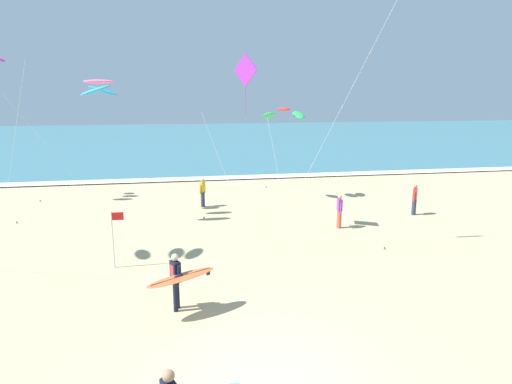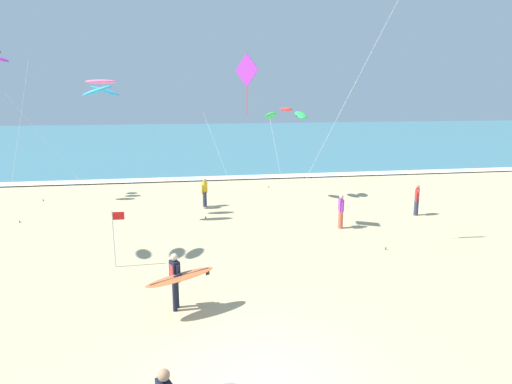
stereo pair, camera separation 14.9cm
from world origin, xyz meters
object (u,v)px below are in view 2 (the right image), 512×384
at_px(kite_arc_scarlet_mid, 286,113).
at_px(kite_arc_rose_high, 101,88).
at_px(surfer_trailing, 177,277).
at_px(lifeguard_flag, 115,233).
at_px(bystander_red_top, 417,200).
at_px(bystander_purple_top, 341,211).
at_px(bystander_yellow_top, 205,192).
at_px(kite_diamond_violet_near, 246,75).

bearing_deg(kite_arc_scarlet_mid, kite_arc_rose_high, -164.00).
xyz_separation_m(surfer_trailing, lifeguard_flag, (-2.20, 3.80, 0.22)).
xyz_separation_m(surfer_trailing, kite_arc_scarlet_mid, (6.18, 13.18, 3.96)).
bearing_deg(bystander_red_top, bystander_purple_top, -161.62).
xyz_separation_m(kite_arc_rose_high, bystander_yellow_top, (4.79, 1.68, -5.54)).
bearing_deg(kite_arc_rose_high, kite_arc_scarlet_mid, 16.00).
bearing_deg(lifeguard_flag, bystander_red_top, 18.45).
height_order(kite_arc_scarlet_mid, lifeguard_flag, kite_arc_scarlet_mid).
relative_size(surfer_trailing, kite_arc_scarlet_mid, 0.39).
distance_m(surfer_trailing, bystander_yellow_top, 12.21).
bearing_deg(bystander_yellow_top, kite_arc_rose_high, -160.66).
height_order(surfer_trailing, bystander_yellow_top, surfer_trailing).
xyz_separation_m(surfer_trailing, kite_arc_rose_high, (-3.37, 10.44, 5.31)).
bearing_deg(bystander_purple_top, lifeguard_flag, -161.51).
bearing_deg(kite_diamond_violet_near, surfer_trailing, -112.54).
bearing_deg(kite_arc_scarlet_mid, bystander_red_top, -38.64).
bearing_deg(bystander_yellow_top, bystander_red_top, -18.74).
bearing_deg(bystander_yellow_top, kite_arc_scarlet_mid, 12.54).
xyz_separation_m(kite_diamond_violet_near, kite_arc_rose_high, (-6.40, 3.14, -0.51)).
bearing_deg(surfer_trailing, bystander_purple_top, 43.48).
bearing_deg(bystander_red_top, surfer_trailing, -144.56).
relative_size(kite_arc_scarlet_mid, bystander_yellow_top, 3.35).
height_order(bystander_red_top, bystander_purple_top, same).
relative_size(surfer_trailing, kite_arc_rose_high, 0.31).
distance_m(kite_arc_scarlet_mid, kite_arc_rose_high, 10.03).
bearing_deg(kite_diamond_violet_near, kite_arc_rose_high, 153.87).
bearing_deg(bystander_red_top, lifeguard_flag, -161.55).
relative_size(surfer_trailing, bystander_red_top, 1.31).
bearing_deg(bystander_yellow_top, bystander_purple_top, -40.61).
height_order(bystander_purple_top, lifeguard_flag, lifeguard_flag).
bearing_deg(lifeguard_flag, bystander_purple_top, 18.49).
distance_m(kite_diamond_violet_near, lifeguard_flag, 8.42).
bearing_deg(kite_diamond_violet_near, kite_arc_scarlet_mid, 61.83).
relative_size(kite_arc_rose_high, bystander_red_top, 4.24).
bearing_deg(kite_arc_rose_high, lifeguard_flag, -79.98).
bearing_deg(bystander_purple_top, bystander_red_top, 18.38).
distance_m(kite_arc_scarlet_mid, bystander_purple_top, 7.56).
distance_m(kite_diamond_violet_near, bystander_yellow_top, 7.91).
relative_size(bystander_purple_top, lifeguard_flag, 0.76).
height_order(kite_arc_scarlet_mid, bystander_red_top, kite_arc_scarlet_mid).
xyz_separation_m(surfer_trailing, bystander_purple_top, (7.38, 7.00, -0.23)).
bearing_deg(bystander_yellow_top, surfer_trailing, -96.66).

